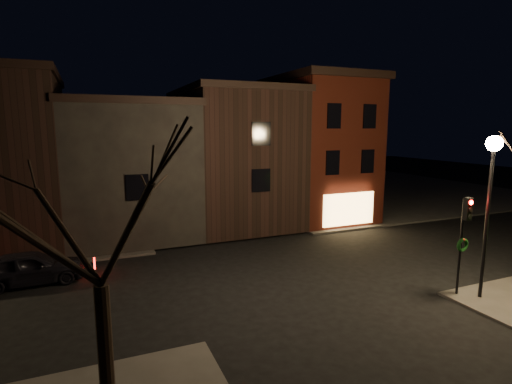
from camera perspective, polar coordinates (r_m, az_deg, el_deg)
ground at (r=19.67m, az=3.08°, el=-11.32°), size 120.00×120.00×0.00m
sidewalk_far_right at (r=46.60m, az=14.56°, el=0.50°), size 30.00×30.00×0.12m
corner_building at (r=30.63m, az=8.94°, el=6.31°), size 6.50×8.50×10.50m
row_building_a at (r=28.78m, az=-3.31°, el=5.10°), size 7.30×10.30×9.40m
row_building_b at (r=27.27m, az=-17.83°, el=3.38°), size 7.80×10.30×8.40m
street_lamp_near at (r=17.85m, az=30.60°, el=2.40°), size 0.60×0.60×6.48m
traffic_signal at (r=18.06m, az=27.59°, el=-4.95°), size 0.58×0.38×4.05m
bare_tree_left at (r=9.67m, az=-22.02°, el=-0.21°), size 5.60×5.60×7.50m
parked_car_a at (r=20.59m, az=-29.60°, el=-9.38°), size 4.53×1.99×1.52m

